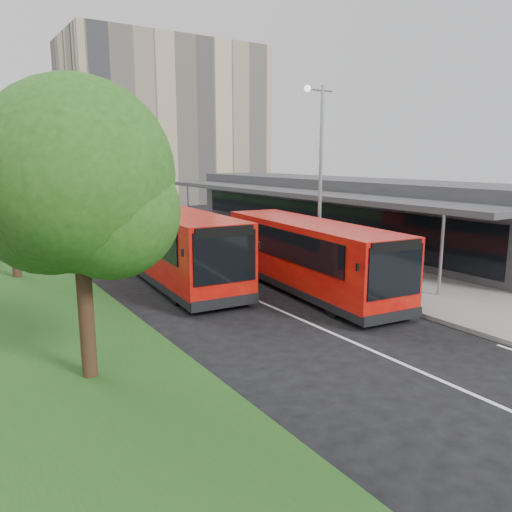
{
  "coord_description": "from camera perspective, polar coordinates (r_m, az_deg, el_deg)",
  "views": [
    {
      "loc": [
        -9.69,
        -14.54,
        5.21
      ],
      "look_at": [
        0.48,
        1.3,
        1.5
      ],
      "focal_mm": 35.0,
      "sensor_mm": 36.0,
      "label": 1
    }
  ],
  "objects": [
    {
      "name": "bus_second",
      "position": [
        21.51,
        -9.56,
        1.2
      ],
      "size": [
        3.46,
        10.85,
        3.03
      ],
      "rotation": [
        0.0,
        0.0,
        -0.07
      ],
      "color": "red",
      "rests_on": "ground"
    },
    {
      "name": "car_near",
      "position": [
        52.86,
        -19.73,
        5.51
      ],
      "size": [
        2.07,
        3.77,
        1.22
      ],
      "primitive_type": "imported",
      "rotation": [
        0.0,
        0.0,
        0.18
      ],
      "color": "#520B10",
      "rests_on": "ground"
    },
    {
      "name": "ground",
      "position": [
        18.23,
        0.93,
        -5.46
      ],
      "size": [
        120.0,
        120.0,
        0.0
      ],
      "primitive_type": "plane",
      "color": "black",
      "rests_on": "ground"
    },
    {
      "name": "bollard",
      "position": [
        36.01,
        -8.4,
        3.64
      ],
      "size": [
        0.18,
        0.18,
        0.85
      ],
      "primitive_type": "cylinder",
      "rotation": [
        0.0,
        0.0,
        -0.35
      ],
      "color": "yellow",
      "rests_on": "pavement"
    },
    {
      "name": "tree_near",
      "position": [
        11.91,
        -19.84,
        7.2
      ],
      "size": [
        4.4,
        4.4,
        7.01
      ],
      "color": "#331E14",
      "rests_on": "ground"
    },
    {
      "name": "lamp_post_far",
      "position": [
        39.06,
        -12.22,
        10.19
      ],
      "size": [
        1.44,
        0.28,
        8.0
      ],
      "color": "#979BA0",
      "rests_on": "pavement"
    },
    {
      "name": "pavement",
      "position": [
        38.28,
        -8.23,
        3.33
      ],
      "size": [
        5.0,
        80.0,
        0.15
      ],
      "primitive_type": "cube",
      "color": "slate",
      "rests_on": "ground"
    },
    {
      "name": "station_building",
      "position": [
        30.66,
        9.61,
        5.07
      ],
      "size": [
        7.7,
        26.0,
        4.0
      ],
      "color": "#313134",
      "rests_on": "ground"
    },
    {
      "name": "office_block",
      "position": [
        61.42,
        -10.31,
        14.52
      ],
      "size": [
        22.0,
        12.0,
        18.0
      ],
      "primitive_type": "cube",
      "color": "tan",
      "rests_on": "ground"
    },
    {
      "name": "litter_bin",
      "position": [
        29.4,
        -2.1,
        2.18
      ],
      "size": [
        0.69,
        0.69,
        0.95
      ],
      "primitive_type": "cylinder",
      "rotation": [
        0.0,
        0.0,
        0.4
      ],
      "color": "#352115",
      "rests_on": "pavement"
    },
    {
      "name": "car_far",
      "position": [
        59.14,
        -23.95,
        5.65
      ],
      "size": [
        2.27,
        3.31,
        1.03
      ],
      "primitive_type": "imported",
      "rotation": [
        0.0,
        0.0,
        -0.42
      ],
      "color": "navy",
      "rests_on": "ground"
    },
    {
      "name": "tree_mid",
      "position": [
        23.74,
        -26.61,
        9.15
      ],
      "size": [
        4.69,
        4.69,
        7.53
      ],
      "color": "#331E14",
      "rests_on": "ground"
    },
    {
      "name": "lane_centre_line",
      "position": [
        31.52,
        -14.36,
        1.3
      ],
      "size": [
        0.12,
        70.0,
        0.01
      ],
      "primitive_type": "cube",
      "color": "silver",
      "rests_on": "ground"
    },
    {
      "name": "kerb_dashes",
      "position": [
        36.34,
        -11.45,
        2.7
      ],
      "size": [
        0.12,
        56.0,
        0.01
      ],
      "color": "silver",
      "rests_on": "ground"
    },
    {
      "name": "bus_main",
      "position": [
        19.64,
        6.02,
        -0.02
      ],
      "size": [
        3.49,
        10.02,
        2.78
      ],
      "rotation": [
        0.0,
        0.0,
        -0.1
      ],
      "color": "red",
      "rests_on": "ground"
    },
    {
      "name": "lamp_post_near",
      "position": [
        21.55,
        7.23,
        9.75
      ],
      "size": [
        1.44,
        0.28,
        8.0
      ],
      "color": "#979BA0",
      "rests_on": "pavement"
    }
  ]
}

